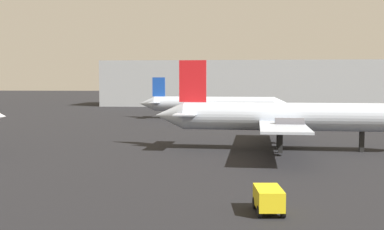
% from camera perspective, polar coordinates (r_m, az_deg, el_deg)
% --- Properties ---
extents(airplane_distant, '(26.85, 22.15, 8.77)m').
position_cam_1_polar(airplane_distant, '(46.05, 11.60, -0.23)').
color(airplane_distant, '#B2BCCC').
rests_on(airplane_distant, ground_plane).
extents(airplane_far_right, '(27.03, 20.23, 7.36)m').
position_cam_1_polar(airplane_far_right, '(82.91, 2.49, 1.34)').
color(airplane_far_right, '#B2BCCC').
rests_on(airplane_far_right, ground_plane).
extents(baggage_cart, '(1.58, 2.51, 1.30)m').
position_cam_1_polar(baggage_cart, '(24.52, 9.32, -10.01)').
color(baggage_cart, gold).
rests_on(baggage_cart, ground_plane).
extents(terminal_building, '(87.58, 18.20, 12.00)m').
position_cam_1_polar(terminal_building, '(128.36, 9.09, 3.82)').
color(terminal_building, '#999EA3').
rests_on(terminal_building, ground_plane).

